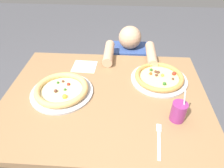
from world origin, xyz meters
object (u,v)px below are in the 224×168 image
object	(u,v)px
pizza_far	(159,77)
diner_seated	(128,76)
fork	(159,139)
pizza_near	(62,90)
drink_cup_colored	(179,112)

from	to	relation	value
pizza_far	diner_seated	world-z (taller)	diner_seated
fork	pizza_near	bearing A→B (deg)	151.15
pizza_far	drink_cup_colored	bearing A→B (deg)	-80.71
pizza_near	diner_seated	world-z (taller)	diner_seated
pizza_near	drink_cup_colored	xyz separation A→B (m)	(0.64, -0.16, 0.03)
pizza_far	diner_seated	bearing A→B (deg)	111.10
pizza_near	diner_seated	distance (m)	0.84
pizza_near	pizza_far	xyz separation A→B (m)	(0.58, 0.17, -0.00)
diner_seated	fork	bearing A→B (deg)	-81.87
pizza_far	pizza_near	bearing A→B (deg)	-163.96
diner_seated	drink_cup_colored	bearing A→B (deg)	-73.53
pizza_near	fork	world-z (taller)	pizza_near
pizza_near	fork	xyz separation A→B (m)	(0.53, -0.29, -0.02)
pizza_far	fork	distance (m)	0.46
drink_cup_colored	fork	world-z (taller)	drink_cup_colored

